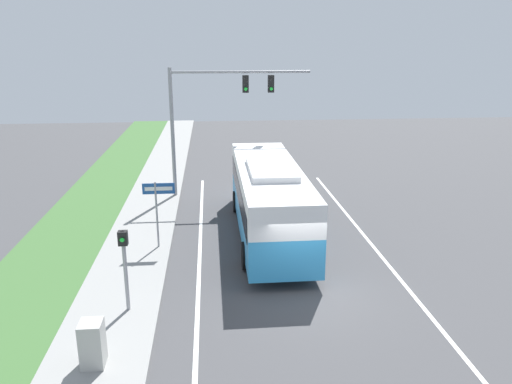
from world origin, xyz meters
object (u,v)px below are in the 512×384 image
at_px(bus, 269,195).
at_px(signal_gantry, 214,105).
at_px(utility_cabinet, 92,344).
at_px(street_sign, 158,203).
at_px(pedestrian_signal, 124,257).

distance_m(bus, signal_gantry, 7.34).
bearing_deg(utility_cabinet, street_sign, 82.87).
xyz_separation_m(bus, signal_gantry, (-2.22, 6.22, 3.18)).
distance_m(street_sign, utility_cabinet, 8.00).
xyz_separation_m(street_sign, utility_cabinet, (-0.98, -7.84, -1.28)).
bearing_deg(street_sign, utility_cabinet, -97.13).
relative_size(signal_gantry, utility_cabinet, 6.05).
height_order(bus, signal_gantry, signal_gantry).
bearing_deg(bus, signal_gantry, 109.61).
bearing_deg(bus, street_sign, -166.00).
distance_m(pedestrian_signal, utility_cabinet, 3.05).
relative_size(signal_gantry, pedestrian_signal, 2.73).
bearing_deg(pedestrian_signal, utility_cabinet, -99.21).
bearing_deg(street_sign, bus, 14.00).
height_order(pedestrian_signal, utility_cabinet, pedestrian_signal).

